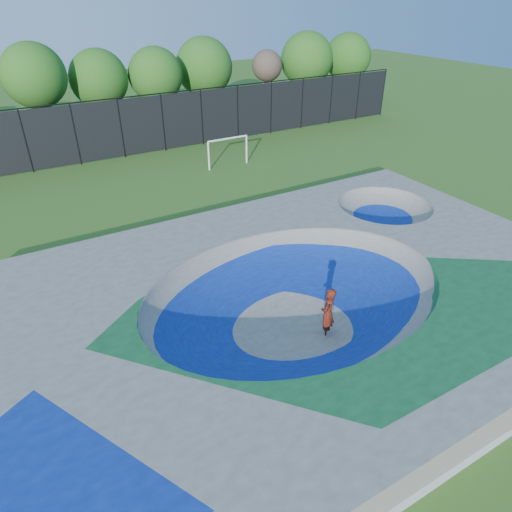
{
  "coord_description": "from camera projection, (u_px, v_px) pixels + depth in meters",
  "views": [
    {
      "loc": [
        -7.71,
        -10.49,
        10.37
      ],
      "look_at": [
        0.15,
        3.0,
        1.1
      ],
      "focal_mm": 32.0,
      "sensor_mm": 36.0,
      "label": 1
    }
  ],
  "objects": [
    {
      "name": "skater",
      "position": [
        328.0,
        313.0,
        15.26
      ],
      "size": [
        0.82,
        0.76,
        1.88
      ],
      "primitive_type": "imported",
      "rotation": [
        0.0,
        0.0,
        3.76
      ],
      "color": "#B12A0E",
      "rests_on": "ground"
    },
    {
      "name": "ground",
      "position": [
        294.0,
        320.0,
        16.42
      ],
      "size": [
        120.0,
        120.0,
        0.0
      ],
      "primitive_type": "plane",
      "color": "#335C19",
      "rests_on": "ground"
    },
    {
      "name": "soccer_goal",
      "position": [
        228.0,
        147.0,
        29.72
      ],
      "size": [
        2.91,
        0.12,
        1.92
      ],
      "color": "white",
      "rests_on": "ground"
    },
    {
      "name": "treeline",
      "position": [
        42.0,
        81.0,
        31.7
      ],
      "size": [
        53.94,
        6.76,
        8.14
      ],
      "color": "#4C3126",
      "rests_on": "ground"
    },
    {
      "name": "skate_deck",
      "position": [
        295.0,
        303.0,
        16.04
      ],
      "size": [
        22.0,
        14.0,
        1.5
      ],
      "primitive_type": "cube",
      "color": "gray",
      "rests_on": "ground"
    },
    {
      "name": "skateboard",
      "position": [
        326.0,
        334.0,
        15.73
      ],
      "size": [
        0.73,
        0.68,
        0.05
      ],
      "primitive_type": "cube",
      "rotation": [
        0.0,
        0.0,
        0.71
      ],
      "color": "black",
      "rests_on": "ground"
    },
    {
      "name": "fence",
      "position": [
        121.0,
        127.0,
        30.95
      ],
      "size": [
        48.09,
        0.09,
        4.04
      ],
      "color": "black",
      "rests_on": "ground"
    }
  ]
}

